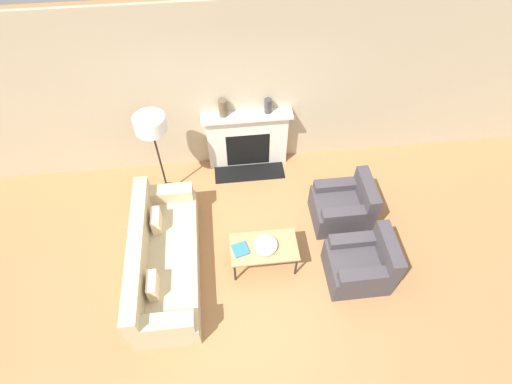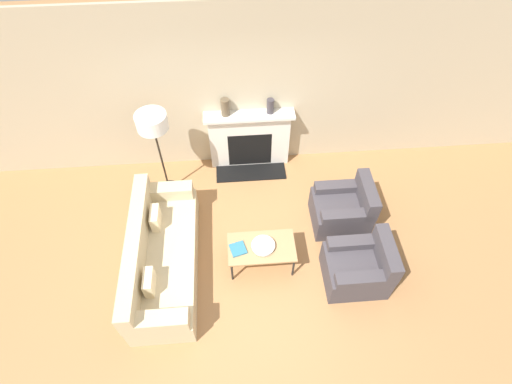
{
  "view_description": "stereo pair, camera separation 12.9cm",
  "coord_description": "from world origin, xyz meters",
  "px_view_note": "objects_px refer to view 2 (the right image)",
  "views": [
    {
      "loc": [
        -0.36,
        -2.68,
        5.29
      ],
      "look_at": [
        0.08,
        1.23,
        0.45
      ],
      "focal_mm": 28.0,
      "sensor_mm": 36.0,
      "label": 1
    },
    {
      "loc": [
        -0.23,
        -2.69,
        5.29
      ],
      "look_at": [
        0.08,
        1.23,
        0.45
      ],
      "focal_mm": 28.0,
      "sensor_mm": 36.0,
      "label": 2
    }
  ],
  "objects_px": {
    "couch": "(161,257)",
    "coffee_table": "(262,248)",
    "floor_lamp": "(153,128)",
    "fireplace": "(249,140)",
    "armchair_near": "(359,267)",
    "book": "(238,249)",
    "bowl": "(263,246)",
    "mantel_vase_left": "(225,107)",
    "armchair_far": "(344,209)",
    "mantel_vase_center_left": "(270,106)"
  },
  "relations": [
    {
      "from": "fireplace",
      "to": "floor_lamp",
      "type": "relative_size",
      "value": 0.91
    },
    {
      "from": "coffee_table",
      "to": "book",
      "type": "bearing_deg",
      "value": -177.04
    },
    {
      "from": "couch",
      "to": "armchair_near",
      "type": "bearing_deg",
      "value": -98.05
    },
    {
      "from": "couch",
      "to": "coffee_table",
      "type": "bearing_deg",
      "value": -91.54
    },
    {
      "from": "coffee_table",
      "to": "book",
      "type": "distance_m",
      "value": 0.34
    },
    {
      "from": "fireplace",
      "to": "mantel_vase_left",
      "type": "xyz_separation_m",
      "value": [
        -0.37,
        0.01,
        0.72
      ]
    },
    {
      "from": "coffee_table",
      "to": "armchair_far",
      "type": "bearing_deg",
      "value": 26.34
    },
    {
      "from": "coffee_table",
      "to": "bowl",
      "type": "xyz_separation_m",
      "value": [
        0.02,
        -0.0,
        0.07
      ]
    },
    {
      "from": "armchair_far",
      "to": "mantel_vase_left",
      "type": "relative_size",
      "value": 2.9
    },
    {
      "from": "couch",
      "to": "armchair_near",
      "type": "distance_m",
      "value": 2.81
    },
    {
      "from": "armchair_near",
      "to": "mantel_vase_left",
      "type": "xyz_separation_m",
      "value": [
        -1.74,
        2.45,
        0.95
      ]
    },
    {
      "from": "fireplace",
      "to": "floor_lamp",
      "type": "height_order",
      "value": "floor_lamp"
    },
    {
      "from": "armchair_near",
      "to": "armchair_far",
      "type": "distance_m",
      "value": 1.02
    },
    {
      "from": "mantel_vase_left",
      "to": "floor_lamp",
      "type": "bearing_deg",
      "value": -152.59
    },
    {
      "from": "bowl",
      "to": "book",
      "type": "bearing_deg",
      "value": -177.88
    },
    {
      "from": "book",
      "to": "mantel_vase_center_left",
      "type": "height_order",
      "value": "mantel_vase_center_left"
    },
    {
      "from": "armchair_near",
      "to": "mantel_vase_center_left",
      "type": "xyz_separation_m",
      "value": [
        -1.03,
        2.45,
        0.93
      ]
    },
    {
      "from": "fireplace",
      "to": "armchair_near",
      "type": "distance_m",
      "value": 2.8
    },
    {
      "from": "fireplace",
      "to": "armchair_far",
      "type": "bearing_deg",
      "value": -45.96
    },
    {
      "from": "couch",
      "to": "floor_lamp",
      "type": "relative_size",
      "value": 1.4
    },
    {
      "from": "fireplace",
      "to": "floor_lamp",
      "type": "xyz_separation_m",
      "value": [
        -1.43,
        -0.53,
        0.85
      ]
    },
    {
      "from": "coffee_table",
      "to": "fireplace",
      "type": "bearing_deg",
      "value": 90.74
    },
    {
      "from": "armchair_near",
      "to": "coffee_table",
      "type": "xyz_separation_m",
      "value": [
        -1.34,
        0.35,
        0.1
      ]
    },
    {
      "from": "armchair_far",
      "to": "mantel_vase_left",
      "type": "height_order",
      "value": "mantel_vase_left"
    },
    {
      "from": "bowl",
      "to": "floor_lamp",
      "type": "height_order",
      "value": "floor_lamp"
    },
    {
      "from": "armchair_far",
      "to": "mantel_vase_center_left",
      "type": "relative_size",
      "value": 3.44
    },
    {
      "from": "fireplace",
      "to": "armchair_far",
      "type": "distance_m",
      "value": 1.98
    },
    {
      "from": "fireplace",
      "to": "mantel_vase_center_left",
      "type": "xyz_separation_m",
      "value": [
        0.34,
        0.01,
        0.7
      ]
    },
    {
      "from": "couch",
      "to": "armchair_far",
      "type": "xyz_separation_m",
      "value": [
        2.78,
        0.63,
        0.01
      ]
    },
    {
      "from": "mantel_vase_left",
      "to": "bowl",
      "type": "bearing_deg",
      "value": -78.61
    },
    {
      "from": "armchair_near",
      "to": "bowl",
      "type": "bearing_deg",
      "value": -104.88
    },
    {
      "from": "armchair_near",
      "to": "mantel_vase_left",
      "type": "height_order",
      "value": "mantel_vase_left"
    },
    {
      "from": "couch",
      "to": "mantel_vase_left",
      "type": "relative_size",
      "value": 7.68
    },
    {
      "from": "book",
      "to": "floor_lamp",
      "type": "relative_size",
      "value": 0.16
    },
    {
      "from": "armchair_far",
      "to": "bowl",
      "type": "xyz_separation_m",
      "value": [
        -1.32,
        -0.67,
        0.17
      ]
    },
    {
      "from": "book",
      "to": "couch",
      "type": "bearing_deg",
      "value": 161.85
    },
    {
      "from": "couch",
      "to": "armchair_far",
      "type": "bearing_deg",
      "value": -77.32
    },
    {
      "from": "armchair_near",
      "to": "floor_lamp",
      "type": "xyz_separation_m",
      "value": [
        -2.79,
        1.9,
        1.08
      ]
    },
    {
      "from": "fireplace",
      "to": "floor_lamp",
      "type": "bearing_deg",
      "value": -159.58
    },
    {
      "from": "fireplace",
      "to": "armchair_near",
      "type": "height_order",
      "value": "fireplace"
    },
    {
      "from": "couch",
      "to": "floor_lamp",
      "type": "xyz_separation_m",
      "value": [
        -0.01,
        1.51,
        1.09
      ]
    },
    {
      "from": "book",
      "to": "mantel_vase_left",
      "type": "height_order",
      "value": "mantel_vase_left"
    },
    {
      "from": "coffee_table",
      "to": "floor_lamp",
      "type": "relative_size",
      "value": 0.59
    },
    {
      "from": "mantel_vase_left",
      "to": "couch",
      "type": "bearing_deg",
      "value": -116.8
    },
    {
      "from": "fireplace",
      "to": "coffee_table",
      "type": "distance_m",
      "value": 2.08
    },
    {
      "from": "armchair_far",
      "to": "bowl",
      "type": "bearing_deg",
      "value": -63.15
    },
    {
      "from": "couch",
      "to": "mantel_vase_left",
      "type": "bearing_deg",
      "value": -26.8
    },
    {
      "from": "floor_lamp",
      "to": "fireplace",
      "type": "bearing_deg",
      "value": 20.42
    },
    {
      "from": "couch",
      "to": "armchair_near",
      "type": "height_order",
      "value": "couch"
    },
    {
      "from": "couch",
      "to": "mantel_vase_center_left",
      "type": "xyz_separation_m",
      "value": [
        1.75,
        2.05,
        0.93
      ]
    }
  ]
}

